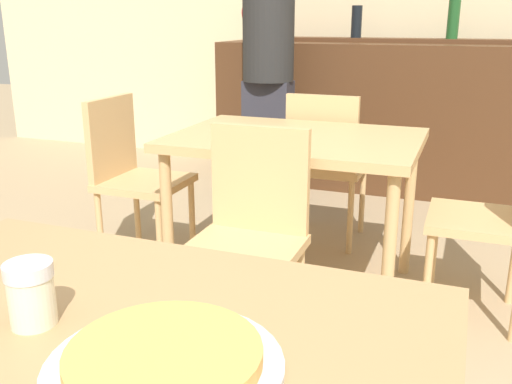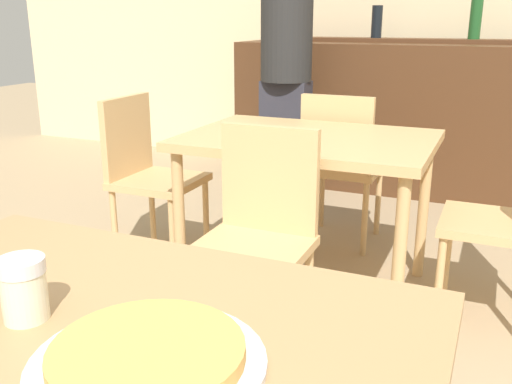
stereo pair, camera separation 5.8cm
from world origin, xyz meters
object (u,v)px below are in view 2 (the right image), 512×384
at_px(pizza_tray, 148,357).
at_px(potted_plant, 277,16).
at_px(chair_far_side_front, 258,227).
at_px(cheese_shaker, 24,289).
at_px(chair_far_side_back, 340,160).
at_px(person_standing, 286,64).
at_px(chair_far_side_left, 146,168).

distance_m(pizza_tray, potted_plant, 3.78).
height_order(chair_far_side_front, pizza_tray, chair_far_side_front).
height_order(pizza_tray, cheese_shaker, cheese_shaker).
distance_m(chair_far_side_back, potted_plant, 1.67).
height_order(pizza_tray, person_standing, person_standing).
bearing_deg(cheese_shaker, potted_plant, 104.79).
xyz_separation_m(chair_far_side_back, pizza_tray, (0.34, -2.33, 0.26)).
xyz_separation_m(pizza_tray, cheese_shaker, (-0.27, 0.04, 0.04)).
bearing_deg(cheese_shaker, chair_far_side_left, 118.49).
bearing_deg(person_standing, potted_plant, 117.64).
height_order(chair_far_side_front, potted_plant, potted_plant).
height_order(chair_far_side_front, chair_far_side_left, same).
bearing_deg(chair_far_side_left, chair_far_side_front, -123.02).
bearing_deg(potted_plant, chair_far_side_left, -90.26).
bearing_deg(pizza_tray, potted_plant, 108.61).
distance_m(chair_far_side_left, person_standing, 1.37).
height_order(chair_far_side_back, person_standing, person_standing).
bearing_deg(pizza_tray, cheese_shaker, 172.02).
bearing_deg(chair_far_side_front, potted_plant, 110.02).
distance_m(chair_far_side_left, potted_plant, 1.94).
bearing_deg(person_standing, cheese_shaker, -77.71).
bearing_deg(pizza_tray, person_standing, 106.90).
xyz_separation_m(chair_far_side_left, pizza_tray, (1.20, -1.76, 0.26)).
bearing_deg(chair_far_side_back, pizza_tray, 98.28).
bearing_deg(chair_far_side_back, chair_far_side_front, 90.00).
bearing_deg(cheese_shaker, pizza_tray, -7.98).
relative_size(chair_far_side_left, potted_plant, 2.58).
bearing_deg(cheese_shaker, chair_far_side_back, 91.76).
relative_size(chair_far_side_back, potted_plant, 2.58).
xyz_separation_m(chair_far_side_back, chair_far_side_left, (-0.87, -0.56, 0.00)).
bearing_deg(chair_far_side_left, person_standing, -12.77).
height_order(chair_far_side_front, person_standing, person_standing).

